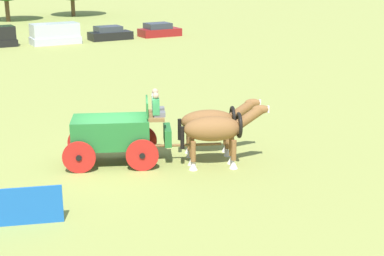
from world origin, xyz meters
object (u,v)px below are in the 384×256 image
at_px(parked_vehicle_g, 159,30).
at_px(show_wagon, 116,133).
at_px(draft_horse_near, 212,122).
at_px(draft_horse_off, 217,130).
at_px(parked_vehicle_f, 110,34).
at_px(parked_vehicle_e, 55,34).

bearing_deg(parked_vehicle_g, show_wagon, -116.92).
relative_size(draft_horse_near, draft_horse_off, 0.99).
relative_size(show_wagon, parked_vehicle_f, 1.42).
bearing_deg(draft_horse_near, draft_horse_off, -112.35).
height_order(draft_horse_off, parked_vehicle_f, draft_horse_off).
relative_size(draft_horse_near, parked_vehicle_e, 0.70).
height_order(show_wagon, draft_horse_near, show_wagon).
bearing_deg(draft_horse_near, parked_vehicle_f, 77.22).
bearing_deg(parked_vehicle_f, parked_vehicle_e, -176.25).
bearing_deg(parked_vehicle_g, draft_horse_off, -111.07).
xyz_separation_m(show_wagon, parked_vehicle_g, (15.61, 30.75, -0.62)).
distance_m(parked_vehicle_f, parked_vehicle_g, 4.98).
bearing_deg(parked_vehicle_e, draft_horse_near, -93.76).
bearing_deg(show_wagon, parked_vehicle_f, 70.87).
bearing_deg(parked_vehicle_e, show_wagon, -100.39).
height_order(draft_horse_near, draft_horse_off, draft_horse_off).
relative_size(show_wagon, parked_vehicle_e, 1.31).
relative_size(show_wagon, parked_vehicle_g, 1.42).
relative_size(draft_horse_off, parked_vehicle_f, 0.76).
distance_m(show_wagon, parked_vehicle_e, 30.84).
bearing_deg(draft_horse_off, show_wagon, 147.61).
height_order(draft_horse_near, parked_vehicle_g, draft_horse_near).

